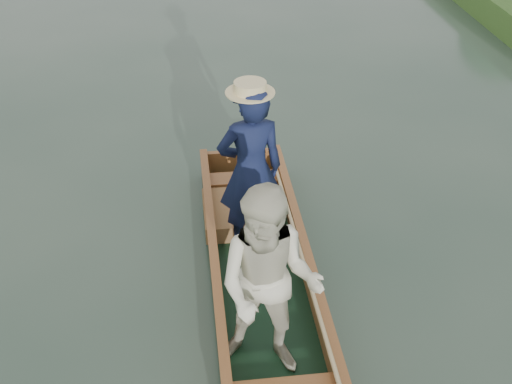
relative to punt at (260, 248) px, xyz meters
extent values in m
plane|color=#283D30|center=(0.05, 0.21, -0.81)|extent=(120.00, 120.00, 0.00)
cube|color=black|center=(0.05, 0.21, -0.77)|extent=(1.10, 5.00, 0.08)
cube|color=brown|center=(-0.46, 0.21, -0.57)|extent=(0.08, 5.00, 0.32)
cube|color=brown|center=(0.56, 0.21, -0.57)|extent=(0.08, 5.00, 0.32)
cube|color=brown|center=(0.05, 2.67, -0.57)|extent=(1.10, 0.08, 0.32)
cube|color=brown|center=(-0.46, 0.21, -0.39)|extent=(0.10, 5.00, 0.04)
cube|color=brown|center=(0.56, 0.21, -0.39)|extent=(0.10, 5.00, 0.04)
cube|color=brown|center=(0.05, 2.11, -0.51)|extent=(0.94, 0.30, 0.05)
imported|color=#111838|center=(0.01, 1.00, 0.30)|extent=(0.81, 0.58, 2.06)
cylinder|color=beige|center=(0.01, 1.00, 1.29)|extent=(0.52, 0.52, 0.12)
imported|color=beige|center=(-0.03, -0.86, 0.27)|extent=(1.15, 1.00, 1.99)
cube|color=brown|center=(-0.10, 1.49, -0.62)|extent=(0.85, 0.90, 0.22)
sphere|color=tan|center=(0.20, 1.39, -0.39)|extent=(0.21, 0.21, 0.21)
sphere|color=tan|center=(0.20, 1.38, -0.23)|extent=(0.16, 0.16, 0.16)
sphere|color=tan|center=(0.14, 1.38, -0.16)|extent=(0.06, 0.06, 0.06)
sphere|color=tan|center=(0.26, 1.38, -0.16)|extent=(0.06, 0.06, 0.06)
sphere|color=tan|center=(0.20, 1.32, -0.25)|extent=(0.06, 0.06, 0.06)
sphere|color=tan|center=(0.11, 1.37, -0.36)|extent=(0.07, 0.07, 0.07)
sphere|color=tan|center=(0.30, 1.37, -0.36)|extent=(0.07, 0.07, 0.07)
sphere|color=tan|center=(0.15, 1.36, -0.48)|extent=(0.09, 0.09, 0.09)
sphere|color=tan|center=(0.26, 1.36, -0.48)|extent=(0.09, 0.09, 0.09)
cylinder|color=silver|center=(-0.04, 2.11, -0.48)|extent=(0.07, 0.07, 0.01)
cylinder|color=silver|center=(-0.04, 2.11, -0.44)|extent=(0.01, 0.01, 0.08)
ellipsoid|color=silver|center=(-0.04, 2.11, -0.39)|extent=(0.09, 0.09, 0.05)
cylinder|color=tan|center=(0.48, 0.15, -0.35)|extent=(0.04, 4.24, 0.19)
camera|label=1|loc=(-0.64, -5.01, 4.08)|focal=45.00mm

